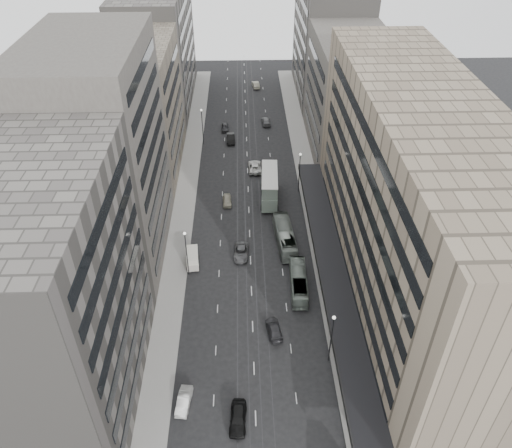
{
  "coord_description": "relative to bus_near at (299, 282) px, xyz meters",
  "views": [
    {
      "loc": [
        -0.95,
        -45.74,
        53.35
      ],
      "look_at": [
        0.91,
        15.54,
        6.92
      ],
      "focal_mm": 35.0,
      "sensor_mm": 36.0,
      "label": 1
    }
  ],
  "objects": [
    {
      "name": "sedan_2",
      "position": [
        -8.6,
        7.88,
        -0.66
      ],
      "size": [
        2.67,
        5.16,
        1.39
      ],
      "primitive_type": "imported",
      "rotation": [
        0.0,
        0.0,
        -0.07
      ],
      "color": "#565659",
      "rests_on": "ground"
    },
    {
      "name": "ground",
      "position": [
        -7.09,
        -8.29,
        -1.36
      ],
      "size": [
        220.0,
        220.0,
        0.0
      ],
      "primitive_type": "plane",
      "color": "black",
      "rests_on": "ground"
    },
    {
      "name": "lamp_right_near",
      "position": [
        2.61,
        -13.29,
        3.85
      ],
      "size": [
        0.44,
        0.44,
        8.32
      ],
      "color": "#262628",
      "rests_on": "ground"
    },
    {
      "name": "sedan_6",
      "position": [
        -5.58,
        34.95,
        -0.58
      ],
      "size": [
        2.73,
        5.67,
        1.56
      ],
      "primitive_type": "imported",
      "rotation": [
        0.0,
        0.0,
        3.17
      ],
      "color": "silver",
      "rests_on": "ground"
    },
    {
      "name": "building_right_far",
      "position": [
        14.41,
        73.71,
        12.64
      ],
      "size": [
        15.0,
        32.0,
        28.0
      ],
      "primitive_type": "cube",
      "color": "slate",
      "rests_on": "ground"
    },
    {
      "name": "building_left_b",
      "position": [
        -28.59,
        10.71,
        15.64
      ],
      "size": [
        15.0,
        26.0,
        34.0
      ],
      "primitive_type": "cube",
      "color": "#4C4742",
      "rests_on": "ground"
    },
    {
      "name": "sedan_4",
      "position": [
        -11.11,
        22.89,
        -0.67
      ],
      "size": [
        1.82,
        4.12,
        1.38
      ],
      "primitive_type": "imported",
      "rotation": [
        0.0,
        0.0,
        0.05
      ],
      "color": "#A19B85",
      "rests_on": "ground"
    },
    {
      "name": "building_left_a",
      "position": [
        -28.59,
        -16.29,
        13.64
      ],
      "size": [
        15.0,
        28.0,
        30.0
      ],
      "primitive_type": "cube",
      "color": "slate",
      "rests_on": "ground"
    },
    {
      "name": "sidewalk_right",
      "position": [
        4.91,
        29.21,
        -1.28
      ],
      "size": [
        4.0,
        125.0,
        0.15
      ],
      "primitive_type": "cube",
      "color": "gray",
      "rests_on": "ground"
    },
    {
      "name": "bus_near",
      "position": [
        0.0,
        0.0,
        0.0
      ],
      "size": [
        2.68,
        9.84,
        2.72
      ],
      "primitive_type": "imported",
      "rotation": [
        0.0,
        0.0,
        3.1
      ],
      "color": "gray",
      "rests_on": "ground"
    },
    {
      "name": "lamp_left_far",
      "position": [
        -16.79,
        46.71,
        3.85
      ],
      "size": [
        0.44,
        0.44,
        8.32
      ],
      "color": "#262628",
      "rests_on": "ground"
    },
    {
      "name": "lamp_right_far",
      "position": [
        2.61,
        26.71,
        3.85
      ],
      "size": [
        0.44,
        0.44,
        8.32
      ],
      "color": "#262628",
      "rests_on": "ground"
    },
    {
      "name": "building_left_c",
      "position": [
        -28.59,
        37.71,
        11.14
      ],
      "size": [
        15.0,
        28.0,
        25.0
      ],
      "primitive_type": "cube",
      "color": "gray",
      "rests_on": "ground"
    },
    {
      "name": "sedan_9",
      "position": [
        -4.05,
        79.38,
        -0.58
      ],
      "size": [
        2.21,
        4.89,
        1.56
      ],
      "primitive_type": "imported",
      "rotation": [
        0.0,
        0.0,
        3.26
      ],
      "color": "#AAA58D",
      "rests_on": "ground"
    },
    {
      "name": "sedan_8",
      "position": [
        -12.08,
        53.42,
        -0.66
      ],
      "size": [
        1.87,
        4.19,
        1.4
      ],
      "primitive_type": "imported",
      "rotation": [
        0.0,
        0.0,
        0.05
      ],
      "color": "#29292C",
      "rests_on": "ground"
    },
    {
      "name": "sedan_5",
      "position": [
        -10.67,
        47.5,
        -0.55
      ],
      "size": [
        1.9,
        4.97,
        1.62
      ],
      "primitive_type": "imported",
      "rotation": [
        0.0,
        0.0,
        0.04
      ],
      "color": "black",
      "rests_on": "ground"
    },
    {
      "name": "department_store",
      "position": [
        14.36,
        -0.29,
        13.59
      ],
      "size": [
        19.2,
        60.0,
        30.0
      ],
      "color": "gray",
      "rests_on": "ground"
    },
    {
      "name": "sedan_0",
      "position": [
        -9.14,
        -21.67,
        -0.55
      ],
      "size": [
        2.19,
        4.86,
        1.62
      ],
      "primitive_type": "imported",
      "rotation": [
        0.0,
        0.0,
        -0.06
      ],
      "color": "black",
      "rests_on": "ground"
    },
    {
      "name": "sedan_3",
      "position": [
        -4.19,
        -8.43,
        -0.69
      ],
      "size": [
        2.48,
        4.84,
        1.34
      ],
      "primitive_type": "imported",
      "rotation": [
        0.0,
        0.0,
        3.27
      ],
      "color": "#2A292C",
      "rests_on": "ground"
    },
    {
      "name": "panel_van",
      "position": [
        -16.29,
        5.9,
        0.05
      ],
      "size": [
        2.31,
        4.21,
        2.56
      ],
      "rotation": [
        0.0,
        0.0,
        0.09
      ],
      "color": "beige",
      "rests_on": "ground"
    },
    {
      "name": "bus_far",
      "position": [
        -1.26,
        10.78,
        0.2
      ],
      "size": [
        3.48,
        11.37,
        3.12
      ],
      "primitive_type": "imported",
      "rotation": [
        0.0,
        0.0,
        3.22
      ],
      "color": "gray",
      "rests_on": "ground"
    },
    {
      "name": "sedan_1",
      "position": [
        -15.59,
        -19.2,
        -0.67
      ],
      "size": [
        1.95,
        4.31,
        1.37
      ],
      "primitive_type": "imported",
      "rotation": [
        0.0,
        0.0,
        -0.12
      ],
      "color": "beige",
      "rests_on": "ground"
    },
    {
      "name": "lamp_left_near",
      "position": [
        -16.79,
        3.71,
        3.85
      ],
      "size": [
        0.44,
        0.44,
        8.32
      ],
      "color": "#262628",
      "rests_on": "ground"
    },
    {
      "name": "sidewalk_left",
      "position": [
        -19.09,
        29.21,
        -1.28
      ],
      "size": [
        4.0,
        125.0,
        0.15
      ],
      "primitive_type": "cube",
      "color": "gray",
      "rests_on": "ground"
    },
    {
      "name": "building_left_d",
      "position": [
        -28.59,
        70.71,
        12.64
      ],
      "size": [
        15.0,
        38.0,
        28.0
      ],
      "primitive_type": "cube",
      "color": "slate",
      "rests_on": "ground"
    },
    {
      "name": "double_decker",
      "position": [
        -3.16,
        24.01,
        1.69
      ],
      "size": [
        3.6,
        10.47,
        5.66
      ],
      "rotation": [
        0.0,
        0.0,
        -0.05
      ],
      "color": "slate",
      "rests_on": "ground"
    },
    {
      "name": "building_right_mid",
      "position": [
        14.41,
        43.71,
        10.64
      ],
      "size": [
        15.0,
        28.0,
        24.0
      ],
      "primitive_type": "cube",
      "color": "#4C4742",
      "rests_on": "ground"
    },
    {
      "name": "sedan_7",
      "position": [
        -2.32,
        56.34,
        -0.65
      ],
      "size": [
        2.39,
        5.05,
        1.42
      ],
      "primitive_type": "imported",
      "rotation": [
        0.0,
        0.0,
        3.22
      ],
      "color": "#58585A",
      "rests_on": "ground"
    }
  ]
}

